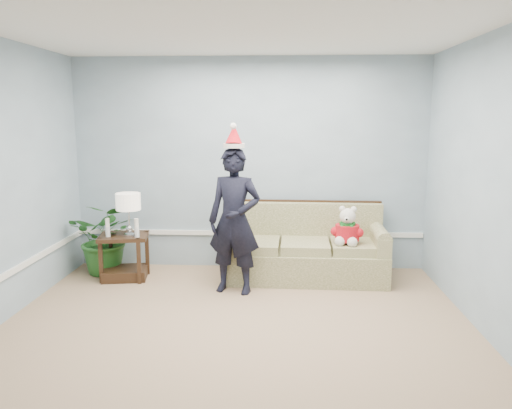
{
  "coord_description": "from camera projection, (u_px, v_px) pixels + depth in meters",
  "views": [
    {
      "loc": [
        0.41,
        -3.87,
        1.95
      ],
      "look_at": [
        0.13,
        1.55,
        1.0
      ],
      "focal_mm": 35.0,
      "sensor_mm": 36.0,
      "label": 1
    }
  ],
  "objects": [
    {
      "name": "man",
      "position": [
        234.0,
        221.0,
        5.52
      ],
      "size": [
        0.67,
        0.51,
        1.63
      ],
      "primitive_type": "imported",
      "rotation": [
        0.0,
        0.0,
        -0.22
      ],
      "color": "black",
      "rests_on": "room_shell"
    },
    {
      "name": "table_lamp",
      "position": [
        128.0,
        203.0,
        5.89
      ],
      "size": [
        0.29,
        0.29,
        0.52
      ],
      "color": "silver",
      "rests_on": "side_table"
    },
    {
      "name": "wainscot_trim",
      "position": [
        131.0,
        260.0,
        5.3
      ],
      "size": [
        4.49,
        4.99,
        0.06
      ],
      "color": "white",
      "rests_on": "room_shell"
    },
    {
      "name": "sofa",
      "position": [
        305.0,
        251.0,
        6.13
      ],
      "size": [
        1.96,
        0.88,
        0.91
      ],
      "rotation": [
        0.0,
        0.0,
        -0.03
      ],
      "color": "#575F2D",
      "rests_on": "room_shell"
    },
    {
      "name": "room_shell",
      "position": [
        229.0,
        194.0,
        3.93
      ],
      "size": [
        4.54,
        5.04,
        2.74
      ],
      "color": "#A08366",
      "rests_on": "ground"
    },
    {
      "name": "teddy_bear",
      "position": [
        347.0,
        230.0,
        5.84
      ],
      "size": [
        0.34,
        0.35,
        0.46
      ],
      "rotation": [
        0.0,
        0.0,
        -0.22
      ],
      "color": "silver",
      "rests_on": "sofa"
    },
    {
      "name": "santa_hat",
      "position": [
        234.0,
        137.0,
        5.37
      ],
      "size": [
        0.24,
        0.27,
        0.28
      ],
      "rotation": [
        0.0,
        0.0,
        -0.02
      ],
      "color": "silver",
      "rests_on": "man"
    },
    {
      "name": "candle_pair",
      "position": [
        122.0,
        228.0,
        5.9
      ],
      "size": [
        0.41,
        0.06,
        0.22
      ],
      "color": "silver",
      "rests_on": "side_table"
    },
    {
      "name": "houseplant",
      "position": [
        107.0,
        238.0,
        6.25
      ],
      "size": [
        0.88,
        0.78,
        0.91
      ],
      "primitive_type": "imported",
      "rotation": [
        0.0,
        0.0,
        -0.09
      ],
      "color": "#20571F",
      "rests_on": "room_shell"
    },
    {
      "name": "side_table",
      "position": [
        125.0,
        261.0,
        6.08
      ],
      "size": [
        0.64,
        0.56,
        0.55
      ],
      "rotation": [
        0.0,
        0.0,
        0.16
      ],
      "color": "#342213",
      "rests_on": "room_shell"
    }
  ]
}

